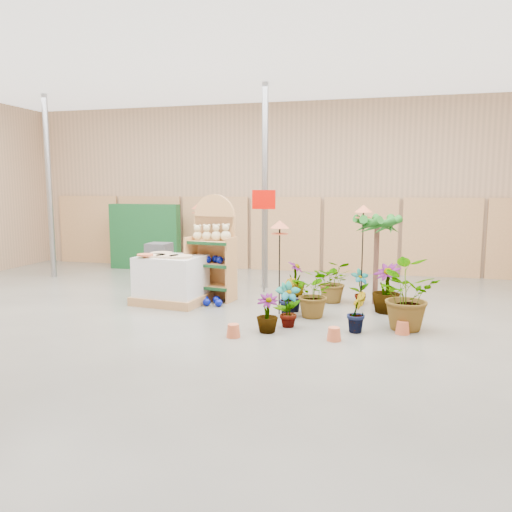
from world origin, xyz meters
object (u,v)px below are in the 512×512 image
Objects in this scene: display_shelf at (213,252)px; bird_table_front at (280,227)px; pallet_stack at (171,280)px; potted_plant_2 at (315,293)px.

display_shelf is 1.86m from bird_table_front.
bird_table_front is at bearing -2.00° from pallet_stack.
bird_table_front is at bearing 172.88° from potted_plant_2.
bird_table_front reaches higher than potted_plant_2.
pallet_stack is 1.68× the size of potted_plant_2.
pallet_stack is 0.85× the size of bird_table_front.
bird_table_front reaches higher than pallet_stack.
bird_table_front is at bearing -21.28° from display_shelf.
pallet_stack reaches higher than potted_plant_2.
pallet_stack is at bearing 171.62° from bird_table_front.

